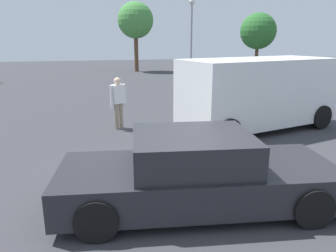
% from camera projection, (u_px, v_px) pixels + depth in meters
% --- Properties ---
extents(ground_plane, '(80.00, 80.00, 0.00)m').
position_uv_depth(ground_plane, '(177.00, 199.00, 5.77)').
color(ground_plane, '#38383D').
extents(sedan_foreground, '(4.81, 2.40, 1.29)m').
position_uv_depth(sedan_foreground, '(196.00, 174.00, 5.41)').
color(sedan_foreground, '#232328').
rests_on(sedan_foreground, ground_plane).
extents(van_white, '(5.23, 3.12, 2.21)m').
position_uv_depth(van_white, '(258.00, 92.00, 10.04)').
color(van_white, white).
rests_on(van_white, ground_plane).
extents(pedestrian, '(0.51, 0.41, 1.64)m').
position_uv_depth(pedestrian, '(118.00, 99.00, 10.10)').
color(pedestrian, gray).
rests_on(pedestrian, ground_plane).
extents(light_post_near, '(0.44, 0.44, 5.73)m').
position_uv_depth(light_post_near, '(192.00, 23.00, 24.75)').
color(light_post_near, gray).
rests_on(light_post_near, ground_plane).
extents(tree_back_left, '(3.06, 3.06, 5.87)m').
position_uv_depth(tree_back_left, '(135.00, 21.00, 27.45)').
color(tree_back_left, brown).
rests_on(tree_back_left, ground_plane).
extents(tree_back_center, '(2.98, 2.98, 4.91)m').
position_uv_depth(tree_back_center, '(258.00, 31.00, 26.81)').
color(tree_back_center, brown).
rests_on(tree_back_center, ground_plane).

